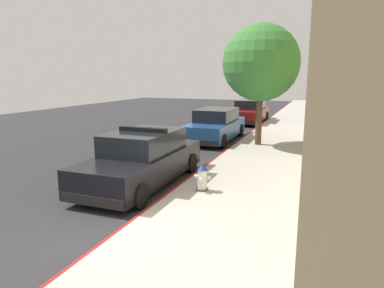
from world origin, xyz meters
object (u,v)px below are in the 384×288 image
object	(u,v)px
parked_car_dark_far	(250,112)
police_cruiser	(143,159)
parked_car_silver_ahead	(216,126)
street_tree	(261,63)
fire_hydrant	(202,178)

from	to	relation	value
parked_car_dark_far	police_cruiser	bearing A→B (deg)	-90.70
parked_car_dark_far	parked_car_silver_ahead	bearing A→B (deg)	-91.96
parked_car_silver_ahead	police_cruiser	bearing A→B (deg)	-89.49
parked_car_dark_far	street_tree	size ratio (longest dim) A/B	0.93
police_cruiser	parked_car_silver_ahead	world-z (taller)	police_cruiser
parked_car_silver_ahead	street_tree	size ratio (longest dim) A/B	0.93
parked_car_silver_ahead	parked_car_dark_far	xyz separation A→B (m)	(0.24, 7.08, 0.00)
police_cruiser	parked_car_silver_ahead	xyz separation A→B (m)	(-0.07, 7.45, -0.00)
police_cruiser	parked_car_dark_far	xyz separation A→B (m)	(0.18, 14.53, -0.00)
parked_car_silver_ahead	fire_hydrant	distance (m)	8.04
parked_car_silver_ahead	street_tree	distance (m)	3.84
parked_car_silver_ahead	fire_hydrant	bearing A→B (deg)	-75.39
parked_car_silver_ahead	parked_car_dark_far	size ratio (longest dim) A/B	1.00
parked_car_silver_ahead	parked_car_dark_far	world-z (taller)	same
police_cruiser	street_tree	size ratio (longest dim) A/B	0.93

